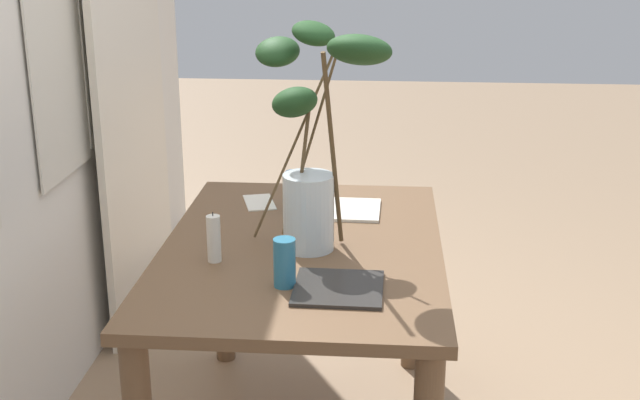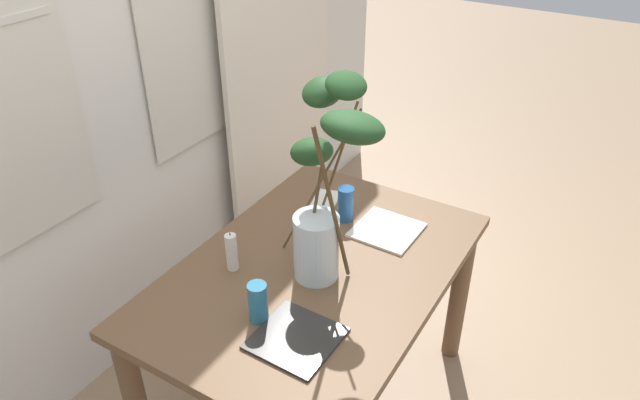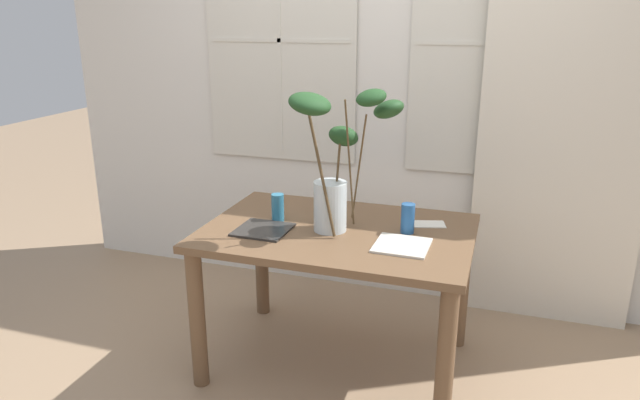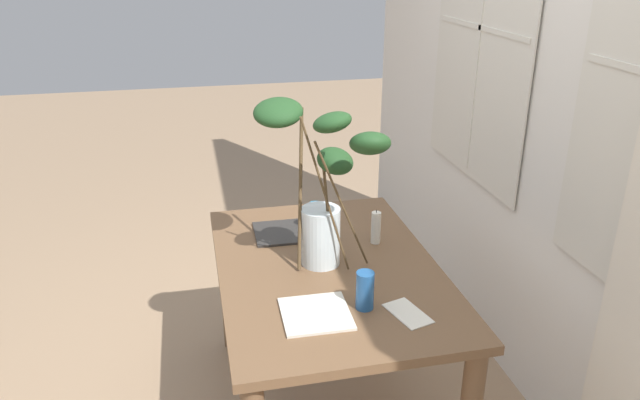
{
  "view_description": "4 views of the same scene",
  "coord_description": "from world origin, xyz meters",
  "px_view_note": "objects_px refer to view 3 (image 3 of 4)",
  "views": [
    {
      "loc": [
        -2.43,
        -0.25,
        1.7
      ],
      "look_at": [
        -0.1,
        -0.06,
        0.92
      ],
      "focal_mm": 46.68,
      "sensor_mm": 36.0,
      "label": 1
    },
    {
      "loc": [
        -1.42,
        -0.87,
        2.07
      ],
      "look_at": [
        -0.01,
        -0.03,
        1.04
      ],
      "focal_mm": 33.33,
      "sensor_mm": 36.0,
      "label": 2
    },
    {
      "loc": [
        0.73,
        -2.51,
        1.73
      ],
      "look_at": [
        -0.07,
        -0.05,
        0.9
      ],
      "focal_mm": 32.58,
      "sensor_mm": 36.0,
      "label": 3
    },
    {
      "loc": [
        2.08,
        -0.49,
        1.93
      ],
      "look_at": [
        -0.05,
        -0.02,
        1.01
      ],
      "focal_mm": 33.85,
      "sensor_mm": 36.0,
      "label": 4
    }
  ],
  "objects_px": {
    "vase_with_branches": "(338,162)",
    "plate_square_left": "(263,230)",
    "plate_square_right": "(402,245)",
    "pillar_candle": "(323,197)",
    "dining_table": "(338,253)",
    "drinking_glass_blue_right": "(408,218)",
    "drinking_glass_blue_left": "(278,208)"
  },
  "relations": [
    {
      "from": "vase_with_branches",
      "to": "plate_square_left",
      "type": "bearing_deg",
      "value": -163.77
    },
    {
      "from": "plate_square_right",
      "to": "pillar_candle",
      "type": "xyz_separation_m",
      "value": [
        -0.49,
        0.37,
        0.07
      ]
    },
    {
      "from": "plate_square_left",
      "to": "pillar_candle",
      "type": "xyz_separation_m",
      "value": [
        0.18,
        0.38,
        0.07
      ]
    },
    {
      "from": "plate_square_right",
      "to": "pillar_candle",
      "type": "bearing_deg",
      "value": 142.95
    },
    {
      "from": "pillar_candle",
      "to": "vase_with_branches",
      "type": "bearing_deg",
      "value": -60.33
    },
    {
      "from": "plate_square_right",
      "to": "dining_table",
      "type": "bearing_deg",
      "value": 159.94
    },
    {
      "from": "dining_table",
      "to": "plate_square_left",
      "type": "relative_size",
      "value": 5.21
    },
    {
      "from": "drinking_glass_blue_right",
      "to": "plate_square_right",
      "type": "bearing_deg",
      "value": -87.29
    },
    {
      "from": "pillar_candle",
      "to": "plate_square_left",
      "type": "bearing_deg",
      "value": -114.89
    },
    {
      "from": "pillar_candle",
      "to": "drinking_glass_blue_left",
      "type": "bearing_deg",
      "value": -124.97
    },
    {
      "from": "plate_square_right",
      "to": "pillar_candle",
      "type": "relative_size",
      "value": 1.53
    },
    {
      "from": "vase_with_branches",
      "to": "drinking_glass_blue_left",
      "type": "xyz_separation_m",
      "value": [
        -0.32,
        0.05,
        -0.27
      ]
    },
    {
      "from": "vase_with_branches",
      "to": "pillar_candle",
      "type": "height_order",
      "value": "vase_with_branches"
    },
    {
      "from": "drinking_glass_blue_right",
      "to": "plate_square_left",
      "type": "height_order",
      "value": "drinking_glass_blue_right"
    },
    {
      "from": "dining_table",
      "to": "plate_square_right",
      "type": "xyz_separation_m",
      "value": [
        0.33,
        -0.12,
        0.13
      ]
    },
    {
      "from": "dining_table",
      "to": "plate_square_right",
      "type": "distance_m",
      "value": 0.38
    },
    {
      "from": "plate_square_left",
      "to": "plate_square_right",
      "type": "distance_m",
      "value": 0.67
    },
    {
      "from": "drinking_glass_blue_right",
      "to": "drinking_glass_blue_left",
      "type": "bearing_deg",
      "value": -176.4
    },
    {
      "from": "dining_table",
      "to": "pillar_candle",
      "type": "relative_size",
      "value": 8.22
    },
    {
      "from": "dining_table",
      "to": "drinking_glass_blue_right",
      "type": "bearing_deg",
      "value": 10.06
    },
    {
      "from": "dining_table",
      "to": "vase_with_branches",
      "type": "xyz_separation_m",
      "value": [
        0.0,
        -0.04,
        0.47
      ]
    },
    {
      "from": "vase_with_branches",
      "to": "drinking_glass_blue_right",
      "type": "relative_size",
      "value": 4.9
    },
    {
      "from": "plate_square_left",
      "to": "plate_square_right",
      "type": "xyz_separation_m",
      "value": [
        0.67,
        0.01,
        -0.0
      ]
    },
    {
      "from": "vase_with_branches",
      "to": "drinking_glass_blue_right",
      "type": "height_order",
      "value": "vase_with_branches"
    },
    {
      "from": "plate_square_left",
      "to": "drinking_glass_blue_left",
      "type": "bearing_deg",
      "value": 84.1
    },
    {
      "from": "vase_with_branches",
      "to": "plate_square_left",
      "type": "xyz_separation_m",
      "value": [
        -0.34,
        -0.1,
        -0.34
      ]
    },
    {
      "from": "dining_table",
      "to": "plate_square_right",
      "type": "bearing_deg",
      "value": -20.06
    },
    {
      "from": "vase_with_branches",
      "to": "pillar_candle",
      "type": "bearing_deg",
      "value": 119.67
    },
    {
      "from": "dining_table",
      "to": "vase_with_branches",
      "type": "height_order",
      "value": "vase_with_branches"
    },
    {
      "from": "dining_table",
      "to": "drinking_glass_blue_left",
      "type": "distance_m",
      "value": 0.37
    },
    {
      "from": "plate_square_right",
      "to": "plate_square_left",
      "type": "bearing_deg",
      "value": -178.99
    },
    {
      "from": "dining_table",
      "to": "pillar_candle",
      "type": "bearing_deg",
      "value": 122.23
    }
  ]
}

